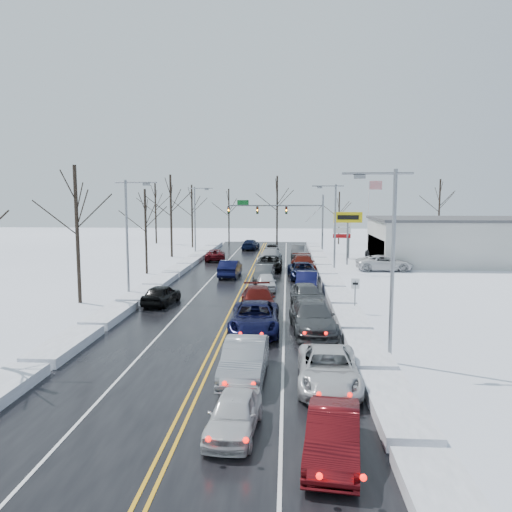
# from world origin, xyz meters

# --- Properties ---
(ground) EXTENTS (160.00, 160.00, 0.00)m
(ground) POSITION_xyz_m (0.00, 0.00, 0.00)
(ground) COLOR white
(ground) RESTS_ON ground
(road_surface) EXTENTS (14.00, 84.00, 0.01)m
(road_surface) POSITION_xyz_m (0.00, 2.00, 0.01)
(road_surface) COLOR black
(road_surface) RESTS_ON ground
(snow_bank_left) EXTENTS (1.80, 72.00, 0.51)m
(snow_bank_left) POSITION_xyz_m (-7.60, 2.00, 0.00)
(snow_bank_left) COLOR white
(snow_bank_left) RESTS_ON ground
(snow_bank_right) EXTENTS (1.80, 72.00, 0.51)m
(snow_bank_right) POSITION_xyz_m (7.60, 2.00, 0.00)
(snow_bank_right) COLOR white
(snow_bank_right) RESTS_ON ground
(traffic_signal_mast) EXTENTS (13.28, 0.39, 8.00)m
(traffic_signal_mast) POSITION_xyz_m (3.45, 27.99, 5.48)
(traffic_signal_mast) COLOR slate
(traffic_signal_mast) RESTS_ON ground
(tires_plus_sign) EXTENTS (3.20, 0.34, 6.00)m
(tires_plus_sign) POSITION_xyz_m (10.50, 15.99, 4.99)
(tires_plus_sign) COLOR slate
(tires_plus_sign) RESTS_ON ground
(used_vehicles_sign) EXTENTS (2.20, 0.22, 4.65)m
(used_vehicles_sign) POSITION_xyz_m (10.50, 22.00, 3.32)
(used_vehicles_sign) COLOR slate
(used_vehicles_sign) RESTS_ON ground
(speed_limit_sign) EXTENTS (0.55, 0.09, 2.35)m
(speed_limit_sign) POSITION_xyz_m (8.20, -8.00, 1.63)
(speed_limit_sign) COLOR slate
(speed_limit_sign) RESTS_ON ground
(flagpole) EXTENTS (1.87, 1.20, 10.00)m
(flagpole) POSITION_xyz_m (15.17, 30.00, 5.93)
(flagpole) COLOR silver
(flagpole) RESTS_ON ground
(dealership_building) EXTENTS (20.40, 12.40, 5.30)m
(dealership_building) POSITION_xyz_m (23.98, 18.00, 2.66)
(dealership_building) COLOR beige
(dealership_building) RESTS_ON ground
(streetlight_se) EXTENTS (3.20, 0.25, 9.00)m
(streetlight_se) POSITION_xyz_m (8.30, -18.00, 5.31)
(streetlight_se) COLOR slate
(streetlight_se) RESTS_ON ground
(streetlight_ne) EXTENTS (3.20, 0.25, 9.00)m
(streetlight_ne) POSITION_xyz_m (8.30, 10.00, 5.31)
(streetlight_ne) COLOR slate
(streetlight_ne) RESTS_ON ground
(streetlight_sw) EXTENTS (3.20, 0.25, 9.00)m
(streetlight_sw) POSITION_xyz_m (-8.30, -4.00, 5.31)
(streetlight_sw) COLOR slate
(streetlight_sw) RESTS_ON ground
(streetlight_nw) EXTENTS (3.20, 0.25, 9.00)m
(streetlight_nw) POSITION_xyz_m (-8.30, 24.00, 5.31)
(streetlight_nw) COLOR slate
(streetlight_nw) RESTS_ON ground
(tree_left_b) EXTENTS (4.00, 4.00, 10.00)m
(tree_left_b) POSITION_xyz_m (-11.50, -6.00, 6.99)
(tree_left_b) COLOR #2D231C
(tree_left_b) RESTS_ON ground
(tree_left_c) EXTENTS (3.40, 3.40, 8.50)m
(tree_left_c) POSITION_xyz_m (-10.50, 8.00, 5.94)
(tree_left_c) COLOR #2D231C
(tree_left_c) RESTS_ON ground
(tree_left_d) EXTENTS (4.20, 4.20, 10.50)m
(tree_left_d) POSITION_xyz_m (-11.20, 22.00, 7.33)
(tree_left_d) COLOR #2D231C
(tree_left_d) RESTS_ON ground
(tree_left_e) EXTENTS (3.80, 3.80, 9.50)m
(tree_left_e) POSITION_xyz_m (-10.80, 34.00, 6.64)
(tree_left_e) COLOR #2D231C
(tree_left_e) RESTS_ON ground
(tree_far_a) EXTENTS (4.00, 4.00, 10.00)m
(tree_far_a) POSITION_xyz_m (-18.00, 40.00, 6.99)
(tree_far_a) COLOR #2D231C
(tree_far_a) RESTS_ON ground
(tree_far_b) EXTENTS (3.60, 3.60, 9.00)m
(tree_far_b) POSITION_xyz_m (-6.00, 41.00, 6.29)
(tree_far_b) COLOR #2D231C
(tree_far_b) RESTS_ON ground
(tree_far_c) EXTENTS (4.40, 4.40, 11.00)m
(tree_far_c) POSITION_xyz_m (2.00, 39.00, 7.68)
(tree_far_c) COLOR #2D231C
(tree_far_c) RESTS_ON ground
(tree_far_d) EXTENTS (3.40, 3.40, 8.50)m
(tree_far_d) POSITION_xyz_m (12.00, 40.50, 5.94)
(tree_far_d) COLOR #2D231C
(tree_far_d) RESTS_ON ground
(tree_far_e) EXTENTS (4.20, 4.20, 10.50)m
(tree_far_e) POSITION_xyz_m (28.00, 41.00, 7.33)
(tree_far_e) COLOR #2D231C
(tree_far_e) RESTS_ON ground
(queued_car_0) EXTENTS (1.86, 4.00, 1.32)m
(queued_car_0) POSITION_xyz_m (1.95, -25.44, 0.00)
(queued_car_0) COLOR silver
(queued_car_0) RESTS_ON ground
(queued_car_1) EXTENTS (1.90, 5.10, 1.66)m
(queued_car_1) POSITION_xyz_m (1.87, -20.47, 0.00)
(queued_car_1) COLOR gray
(queued_car_1) RESTS_ON ground
(queued_car_2) EXTENTS (2.94, 6.12, 1.68)m
(queued_car_2) POSITION_xyz_m (1.83, -13.12, 0.00)
(queued_car_2) COLOR black
(queued_car_2) RESTS_ON ground
(queued_car_3) EXTENTS (2.80, 5.78, 1.62)m
(queued_car_3) POSITION_xyz_m (1.71, -7.90, 0.00)
(queued_car_3) COLOR #450C09
(queued_car_3) RESTS_ON ground
(queued_car_4) EXTENTS (1.85, 4.01, 1.33)m
(queued_car_4) POSITION_xyz_m (1.93, -0.05, 0.00)
(queued_car_4) COLOR silver
(queued_car_4) RESTS_ON ground
(queued_car_5) EXTENTS (1.89, 4.66, 1.50)m
(queued_car_5) POSITION_xyz_m (1.56, 4.21, 0.00)
(queued_car_5) COLOR #383B3D
(queued_car_5) RESTS_ON ground
(queued_car_6) EXTENTS (2.68, 5.63, 1.55)m
(queued_car_6) POSITION_xyz_m (1.81, 10.86, 0.00)
(queued_car_6) COLOR black
(queued_car_6) RESTS_ON ground
(queued_car_7) EXTENTS (3.01, 5.93, 1.65)m
(queued_car_7) POSITION_xyz_m (1.66, 16.42, 0.00)
(queued_car_7) COLOR #A4A7AC
(queued_car_7) RESTS_ON ground
(queued_car_8) EXTENTS (1.93, 4.67, 1.58)m
(queued_car_8) POSITION_xyz_m (1.64, 23.91, 0.00)
(queued_car_8) COLOR black
(queued_car_8) RESTS_ON ground
(queued_car_9) EXTENTS (2.05, 4.55, 1.45)m
(queued_car_9) POSITION_xyz_m (5.06, -26.85, 0.00)
(queued_car_9) COLOR #520A0F
(queued_car_9) RESTS_ON ground
(queued_car_10) EXTENTS (2.62, 5.45, 1.50)m
(queued_car_10) POSITION_xyz_m (5.37, -21.14, 0.00)
(queued_car_10) COLOR silver
(queued_car_10) RESTS_ON ground
(queued_car_11) EXTENTS (2.84, 6.07, 1.71)m
(queued_car_11) POSITION_xyz_m (5.13, -12.88, 0.00)
(queued_car_11) COLOR #3B3E40
(queued_car_11) RESTS_ON ground
(queued_car_12) EXTENTS (2.61, 5.19, 1.70)m
(queued_car_12) POSITION_xyz_m (5.07, -6.37, 0.00)
(queued_car_12) COLOR #434648
(queued_car_12) RESTS_ON ground
(queued_car_13) EXTENTS (2.06, 4.97, 1.60)m
(queued_car_13) POSITION_xyz_m (5.29, -0.51, 0.00)
(queued_car_13) COLOR #0B0D33
(queued_car_13) RESTS_ON ground
(queued_car_14) EXTENTS (2.96, 5.69, 1.53)m
(queued_car_14) POSITION_xyz_m (5.13, 5.79, 0.00)
(queued_car_14) COLOR black
(queued_car_14) RESTS_ON ground
(queued_car_15) EXTENTS (2.53, 5.83, 1.67)m
(queued_car_15) POSITION_xyz_m (5.31, 10.46, 0.00)
(queued_car_15) COLOR #52120A
(queued_car_15) RESTS_ON ground
(queued_car_16) EXTENTS (2.00, 4.18, 1.38)m
(queued_car_16) POSITION_xyz_m (5.41, 16.29, 0.00)
(queued_car_16) COLOR silver
(queued_car_16) RESTS_ON ground
(queued_car_17) EXTENTS (1.96, 4.90, 1.58)m
(queued_car_17) POSITION_xyz_m (5.07, 22.57, 0.00)
(queued_car_17) COLOR #3B3D40
(queued_car_17) RESTS_ON ground
(oncoming_car_0) EXTENTS (1.92, 5.08, 1.65)m
(oncoming_car_0) POSITION_xyz_m (-1.85, 6.52, 0.00)
(oncoming_car_0) COLOR black
(oncoming_car_0) RESTS_ON ground
(oncoming_car_1) EXTENTS (2.83, 5.25, 1.40)m
(oncoming_car_1) POSITION_xyz_m (-5.07, 18.64, 0.00)
(oncoming_car_1) COLOR #520B10
(oncoming_car_1) RESTS_ON ground
(oncoming_car_2) EXTENTS (2.58, 5.31, 1.49)m
(oncoming_car_2) POSITION_xyz_m (-1.70, 31.38, 0.00)
(oncoming_car_2) COLOR black
(oncoming_car_2) RESTS_ON ground
(oncoming_car_3) EXTENTS (2.31, 4.50, 1.47)m
(oncoming_car_3) POSITION_xyz_m (-5.37, -6.22, 0.00)
(oncoming_car_3) COLOR black
(oncoming_car_3) RESTS_ON ground
(parked_car_0) EXTENTS (5.92, 2.80, 1.63)m
(parked_car_0) POSITION_xyz_m (13.87, 11.52, 0.00)
(parked_car_0) COLOR silver
(parked_car_0) RESTS_ON ground
(parked_car_1) EXTENTS (2.69, 5.76, 1.63)m
(parked_car_1) POSITION_xyz_m (17.03, 16.84, 0.00)
(parked_car_1) COLOR #424447
(parked_car_1) RESTS_ON ground
(parked_car_2) EXTENTS (2.31, 4.67, 1.53)m
(parked_car_2) POSITION_xyz_m (14.81, 22.39, 0.00)
(parked_car_2) COLOR black
(parked_car_2) RESTS_ON ground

